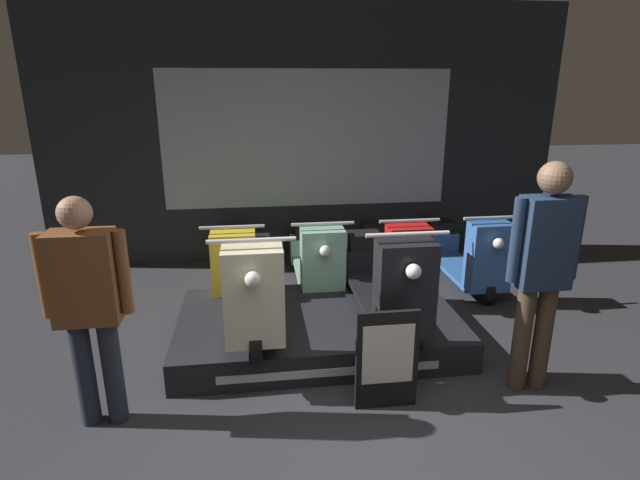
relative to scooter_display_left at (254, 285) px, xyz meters
The scene contains 12 objects.
ground_plane 1.73m from the scooter_display_left, 63.53° to the right, with size 30.00×30.00×0.00m, color #2D2D33.
shop_wall_back 2.76m from the scooter_display_left, 73.75° to the left, with size 6.57×0.09×3.20m.
display_platform 0.74m from the scooter_display_left, ahead, with size 2.46×1.42×0.27m.
scooter_display_left is the anchor object (origin of this frame).
scooter_display_right 1.11m from the scooter_display_left, ahead, with size 0.61×1.80×0.95m.
scooter_backrow_0 1.34m from the scooter_display_left, 98.41° to the left, with size 0.61×1.80×0.95m.
scooter_backrow_1 1.49m from the scooter_display_left, 62.59° to the left, with size 0.61×1.80×0.95m.
scooter_backrow_2 2.03m from the scooter_display_left, 40.16° to the left, with size 0.61×1.80×0.95m.
scooter_backrow_3 2.75m from the scooter_display_left, 28.38° to the left, with size 0.61×1.80×0.95m.
person_left_browsing 1.36m from the scooter_display_left, 142.42° to the right, with size 0.56×0.22×1.59m.
person_right_browsing 2.23m from the scooter_display_left, 21.54° to the right, with size 0.53×0.23×1.74m.
price_sign_board 1.31m from the scooter_display_left, 44.88° to the right, with size 0.45×0.04×0.75m.
Camera 1 is at (-0.68, -2.45, 2.24)m, focal length 28.00 mm.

